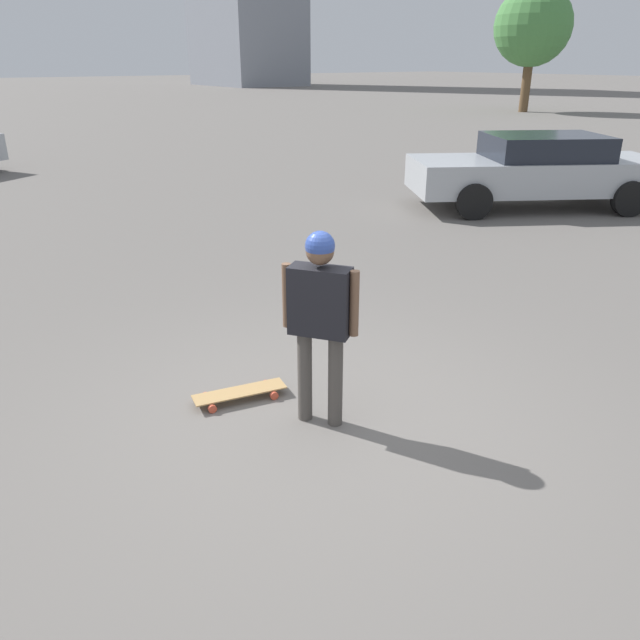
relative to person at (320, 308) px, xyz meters
name	(u,v)px	position (x,y,z in m)	size (l,w,h in m)	color
ground_plane	(320,420)	(0.00, 0.00, -0.99)	(220.00, 220.00, 0.00)	slate
person	(320,308)	(0.00, 0.00, 0.00)	(0.51, 0.44, 1.59)	#4C4742
skateboard	(240,393)	(0.68, 0.37, -0.92)	(0.38, 0.83, 0.08)	tan
car_parked_near	(537,170)	(4.06, -8.05, -0.25)	(3.96, 5.04, 1.40)	#ADB2B7
tree_distant	(533,27)	(19.80, -27.79, 3.32)	(4.09, 4.09, 6.38)	brown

